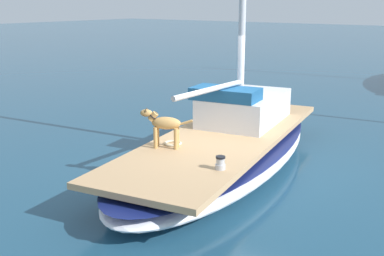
{
  "coord_description": "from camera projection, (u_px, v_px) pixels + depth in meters",
  "views": [
    {
      "loc": [
        4.82,
        -7.44,
        3.16
      ],
      "look_at": [
        0.0,
        -1.0,
        1.01
      ],
      "focal_mm": 44.48,
      "sensor_mm": 36.0,
      "label": 1
    }
  ],
  "objects": [
    {
      "name": "ground_plane",
      "position": [
        222.0,
        167.0,
        9.36
      ],
      "size": [
        120.0,
        120.0,
        0.0
      ],
      "primitive_type": "plane",
      "color": "navy"
    },
    {
      "name": "coiled_rope",
      "position": [
        173.0,
        143.0,
        8.57
      ],
      "size": [
        0.32,
        0.32,
        0.04
      ],
      "primitive_type": "torus",
      "color": "beige",
      "rests_on": "sailboat_main"
    },
    {
      "name": "dog_tan",
      "position": [
        164.0,
        124.0,
        8.29
      ],
      "size": [
        0.87,
        0.5,
        0.7
      ],
      "color": "tan",
      "rests_on": "sailboat_main"
    },
    {
      "name": "sailboat_main",
      "position": [
        223.0,
        151.0,
        9.28
      ],
      "size": [
        3.79,
        7.57,
        0.66
      ],
      "color": "white",
      "rests_on": "ground"
    },
    {
      "name": "deck_winch",
      "position": [
        220.0,
        163.0,
        7.28
      ],
      "size": [
        0.16,
        0.16,
        0.21
      ],
      "color": "#B7B7BC",
      "rests_on": "sailboat_main"
    },
    {
      "name": "cabin_house",
      "position": [
        243.0,
        106.0,
        10.08
      ],
      "size": [
        1.78,
        2.45,
        0.84
      ],
      "color": "silver",
      "rests_on": "sailboat_main"
    }
  ]
}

